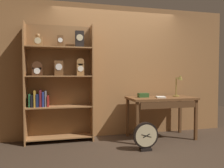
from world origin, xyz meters
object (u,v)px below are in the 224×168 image
object	(u,v)px
bookshelf	(58,82)
toolbox_small	(143,95)
round_clock_large	(146,136)
workbench	(161,102)
desk_lamp	(179,82)
open_repair_manual	(161,97)

from	to	relation	value
bookshelf	toolbox_small	distance (m)	1.61
round_clock_large	workbench	bearing A→B (deg)	45.33
desk_lamp	open_repair_manual	distance (m)	0.55
workbench	open_repair_manual	distance (m)	0.15
bookshelf	open_repair_manual	world-z (taller)	bookshelf
workbench	round_clock_large	size ratio (longest dim) A/B	2.75
workbench	toolbox_small	world-z (taller)	toolbox_small
workbench	desk_lamp	xyz separation A→B (m)	(0.40, 0.06, 0.37)
toolbox_small	open_repair_manual	bearing A→B (deg)	-30.76
workbench	round_clock_large	distance (m)	0.92
workbench	toolbox_small	distance (m)	0.38
bookshelf	desk_lamp	size ratio (longest dim) A/B	4.87
workbench	desk_lamp	size ratio (longest dim) A/B	2.88
workbench	open_repair_manual	world-z (taller)	open_repair_manual
open_repair_manual	desk_lamp	bearing A→B (deg)	34.11
open_repair_manual	toolbox_small	bearing A→B (deg)	165.83
toolbox_small	open_repair_manual	distance (m)	0.33
toolbox_small	open_repair_manual	size ratio (longest dim) A/B	0.88
bookshelf	round_clock_large	distance (m)	1.82
toolbox_small	workbench	bearing A→B (deg)	-12.85
workbench	desk_lamp	distance (m)	0.55
open_repair_manual	workbench	bearing A→B (deg)	72.51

